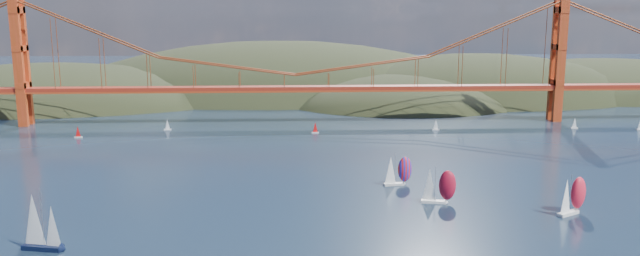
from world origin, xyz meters
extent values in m
ellipsoid|color=black|center=(-140.00, 260.00, -11.20)|extent=(240.00, 140.00, 64.00)
ellipsoid|color=black|center=(-10.00, 300.00, -16.80)|extent=(300.00, 180.00, 96.00)
ellipsoid|color=black|center=(110.00, 270.00, -13.30)|extent=(220.00, 140.00, 76.00)
ellipsoid|color=black|center=(60.00, 240.00, -8.40)|extent=(140.00, 110.00, 48.00)
ellipsoid|color=black|center=(200.00, 290.00, -10.50)|extent=(260.00, 160.00, 60.00)
cube|color=maroon|center=(0.00, 180.00, 16.00)|extent=(440.00, 7.00, 1.60)
cube|color=#95350D|center=(0.00, 180.00, 14.80)|extent=(440.00, 7.00, 0.80)
cube|color=#95350D|center=(-120.00, 180.00, 27.50)|extent=(4.00, 8.50, 55.00)
cube|color=#95350D|center=(120.00, 180.00, 27.50)|extent=(4.00, 8.50, 55.00)
cube|color=black|center=(-56.30, 30.37, 0.53)|extent=(9.16, 4.30, 1.06)
cylinder|color=#99999E|center=(-55.87, 30.27, 7.44)|extent=(0.13, 0.13, 12.76)
cone|color=white|center=(-57.86, 30.71, 6.80)|extent=(5.89, 5.89, 11.23)
cone|color=white|center=(-53.71, 29.80, 5.53)|extent=(4.21, 4.21, 8.93)
cube|color=white|center=(35.40, 58.74, 0.39)|extent=(6.64, 3.02, 0.77)
cylinder|color=#99999E|center=(35.71, 58.68, 5.58)|extent=(0.10, 0.10, 9.63)
cone|color=white|center=(34.27, 58.97, 5.10)|extent=(4.23, 4.23, 8.47)
ellipsoid|color=maroon|center=(38.86, 58.05, 5.10)|extent=(4.96, 3.65, 8.09)
cube|color=silver|center=(67.10, 47.38, 0.39)|extent=(6.62, 4.81, 0.79)
cylinder|color=#99999E|center=(67.39, 47.54, 5.70)|extent=(0.10, 0.10, 9.84)
cone|color=white|center=(66.07, 46.80, 5.21)|extent=(5.00, 5.00, 8.66)
ellipsoid|color=red|center=(70.24, 49.15, 5.21)|extent=(5.41, 4.76, 8.26)
cube|color=silver|center=(27.67, 76.14, 0.36)|extent=(6.13, 2.50, 0.71)
cylinder|color=#99999E|center=(27.96, 76.18, 5.18)|extent=(0.09, 0.09, 8.93)
cone|color=white|center=(26.61, 75.98, 4.73)|extent=(3.77, 3.77, 7.86)
ellipsoid|color=red|center=(30.91, 76.60, 4.73)|extent=(4.50, 3.19, 7.50)
cube|color=silver|center=(-87.95, 150.81, 0.25)|extent=(3.00, 1.00, 0.50)
cone|color=red|center=(-87.95, 150.81, 2.60)|extent=(2.00, 2.00, 4.20)
cube|color=silver|center=(-55.03, 165.20, 0.25)|extent=(3.00, 1.00, 0.50)
cone|color=white|center=(-55.03, 165.20, 2.60)|extent=(2.00, 2.00, 4.20)
cube|color=silver|center=(120.54, 159.77, 0.25)|extent=(3.00, 1.00, 0.50)
cone|color=white|center=(120.54, 159.77, 2.60)|extent=(2.00, 2.00, 4.20)
cube|color=silver|center=(147.44, 155.67, 0.25)|extent=(3.00, 1.00, 0.50)
cone|color=white|center=(147.44, 155.67, 2.60)|extent=(2.00, 2.00, 4.20)
cube|color=silver|center=(59.69, 159.42, 0.25)|extent=(3.00, 1.00, 0.50)
cone|color=white|center=(59.69, 159.42, 2.60)|extent=(2.00, 2.00, 4.20)
cube|color=silver|center=(7.90, 155.40, 0.25)|extent=(3.00, 1.00, 0.50)
cone|color=red|center=(7.90, 155.40, 2.60)|extent=(2.00, 2.00, 4.20)
camera|label=1|loc=(-2.96, -99.50, 51.15)|focal=35.00mm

